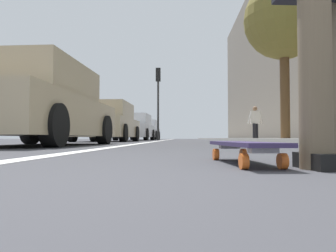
# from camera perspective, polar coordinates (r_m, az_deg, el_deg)

# --- Properties ---
(ground_plane) EXTENTS (80.00, 80.00, 0.00)m
(ground_plane) POSITION_cam_1_polar(r_m,az_deg,el_deg) (10.69, 3.57, -2.82)
(ground_plane) COLOR #38383D
(lane_stripe_white) EXTENTS (52.00, 0.16, 0.01)m
(lane_stripe_white) POSITION_cam_1_polar(r_m,az_deg,el_deg) (20.71, -0.42, -2.46)
(lane_stripe_white) COLOR silver
(lane_stripe_white) RESTS_ON ground
(sidewalk_curb) EXTENTS (52.00, 3.20, 0.13)m
(sidewalk_curb) POSITION_cam_1_polar(r_m,az_deg,el_deg) (19.07, 13.95, -2.25)
(sidewalk_curb) COLOR #9E9B93
(sidewalk_curb) RESTS_ON ground
(building_facade) EXTENTS (40.00, 1.20, 13.25)m
(building_facade) POSITION_cam_1_polar(r_m,az_deg,el_deg) (24.52, 18.53, 13.36)
(building_facade) COLOR #71685D
(building_facade) RESTS_ON ground
(skateboard) EXTENTS (0.86, 0.28, 0.11)m
(skateboard) POSITION_cam_1_polar(r_m,az_deg,el_deg) (1.76, 12.98, -3.40)
(skateboard) COLOR orange
(skateboard) RESTS_ON ground
(parked_car_near) EXTENTS (4.31, 2.02, 1.48)m
(parked_car_near) POSITION_cam_1_polar(r_m,az_deg,el_deg) (6.45, -21.52, 3.12)
(parked_car_near) COLOR tan
(parked_car_near) RESTS_ON ground
(parked_car_mid) EXTENTS (4.12, 2.09, 1.47)m
(parked_car_mid) POSITION_cam_1_polar(r_m,az_deg,el_deg) (12.69, -10.60, 0.50)
(parked_car_mid) COLOR tan
(parked_car_mid) RESTS_ON ground
(parked_car_far) EXTENTS (4.61, 1.97, 1.49)m
(parked_car_far) POSITION_cam_1_polar(r_m,az_deg,el_deg) (18.91, -5.73, -0.33)
(parked_car_far) COLOR silver
(parked_car_far) RESTS_ON ground
(parked_car_end) EXTENTS (4.21, 2.01, 1.49)m
(parked_car_end) POSITION_cam_1_polar(r_m,az_deg,el_deg) (25.41, -3.88, -0.76)
(parked_car_end) COLOR silver
(parked_car_end) RESTS_ON ground
(traffic_light) EXTENTS (0.33, 0.28, 4.35)m
(traffic_light) POSITION_cam_1_polar(r_m,az_deg,el_deg) (19.85, -1.73, 6.21)
(traffic_light) COLOR #2D2D2D
(traffic_light) RESTS_ON ground
(street_tree_mid) EXTENTS (2.66, 2.66, 5.44)m
(street_tree_mid) POSITION_cam_1_polar(r_m,az_deg,el_deg) (12.14, 19.52, 16.92)
(street_tree_mid) COLOR brown
(street_tree_mid) RESTS_ON ground
(pedestrian_distant) EXTENTS (0.43, 0.67, 1.53)m
(pedestrian_distant) POSITION_cam_1_polar(r_m,az_deg,el_deg) (14.87, 14.92, 0.82)
(pedestrian_distant) COLOR black
(pedestrian_distant) RESTS_ON ground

